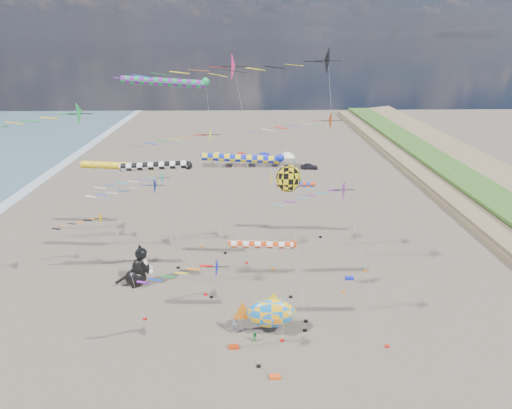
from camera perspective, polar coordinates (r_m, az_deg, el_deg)
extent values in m
plane|color=brown|center=(34.45, -1.57, -26.33)|extent=(260.00, 260.00, 0.00)
cone|color=green|center=(35.20, -22.88, 11.89)|extent=(2.08, 2.23, 2.30)
cylinder|color=#B2B2B2|center=(37.85, -18.89, -3.21)|extent=(2.34, 0.02, 20.39)
cube|color=black|center=(42.79, -15.58, -15.45)|extent=(0.36, 0.24, 0.20)
cone|color=#0AC8DC|center=(50.52, -11.30, 4.16)|extent=(1.72, 1.84, 1.89)
cylinder|color=#B2B2B2|center=(52.15, -9.51, -1.11)|extent=(2.55, 0.02, 10.18)
cube|color=black|center=(54.20, -7.84, -5.92)|extent=(0.36, 0.24, 0.20)
cone|color=#C73800|center=(42.64, 13.16, 11.32)|extent=(2.29, 2.45, 2.52)
cylinder|color=#B2B2B2|center=(45.68, 14.35, 0.19)|extent=(3.63, 0.02, 17.92)
cube|color=black|center=(50.17, 15.36, -9.16)|extent=(0.36, 0.24, 0.20)
cone|color=#0713BA|center=(30.29, -3.14, -8.14)|extent=(1.75, 1.87, 1.93)
cylinder|color=#B2B2B2|center=(33.29, -1.27, -15.86)|extent=(1.89, 0.02, 10.48)
cube|color=black|center=(36.74, 0.38, -22.09)|extent=(0.36, 0.24, 0.20)
cone|color=purple|center=(31.54, 16.09, 1.57)|extent=(1.80, 1.93, 1.99)
cylinder|color=#B2B2B2|center=(35.37, 17.25, -9.86)|extent=(3.22, 0.02, 15.09)
cube|color=black|center=(40.26, 18.23, -18.68)|extent=(0.36, 0.24, 0.20)
cone|color=#FFF91E|center=(43.97, -4.50, 10.00)|extent=(2.12, 2.27, 2.34)
cylinder|color=#B2B2B2|center=(46.43, -2.82, 0.19)|extent=(2.26, 0.02, 16.28)
cube|color=black|center=(50.08, -1.35, -8.30)|extent=(0.36, 0.24, 0.20)
cone|color=#FA2872|center=(41.35, -2.74, 19.09)|extent=(2.74, 2.93, 3.02)
cylinder|color=#B2B2B2|center=(43.72, 0.12, 3.69)|extent=(3.94, 0.02, 23.31)
cube|color=black|center=(48.87, 2.44, -9.19)|extent=(0.36, 0.24, 0.20)
cone|color=black|center=(37.41, 11.86, 19.54)|extent=(2.46, 2.64, 2.72)
cylinder|color=#B2B2B2|center=(40.18, 12.15, 2.01)|extent=(2.42, 0.02, 24.15)
cube|color=black|center=(46.03, 12.38, -12.04)|extent=(0.36, 0.24, 0.20)
cone|color=#E2A105|center=(47.82, -20.08, -2.05)|extent=(1.62, 1.73, 1.79)
cylinder|color=#B2B2B2|center=(48.93, -18.04, -5.77)|extent=(2.69, 0.02, 7.01)
cube|color=black|center=(50.24, -16.09, -9.20)|extent=(0.36, 0.24, 0.20)
cone|color=#1D34DB|center=(39.45, -11.95, 2.30)|extent=(1.85, 1.98, 2.04)
cylinder|color=#B2B2B2|center=(41.81, -9.44, -5.71)|extent=(2.70, 0.02, 12.51)
cube|color=black|center=(44.91, -7.19, -12.61)|extent=(0.36, 0.24, 0.20)
cylinder|color=#1B964A|center=(46.37, -13.07, 16.70)|extent=(9.08, 0.86, 0.86)
sphere|color=#1B964A|center=(45.72, -7.24, 17.01)|extent=(0.91, 0.91, 0.91)
cylinder|color=#B2B2B2|center=(47.95, -5.71, 4.18)|extent=(1.52, 0.02, 21.47)
cube|color=black|center=(52.30, -4.43, -6.90)|extent=(0.36, 0.24, 0.20)
cylinder|color=#1325C5|center=(37.14, -2.20, 6.63)|extent=(7.33, 0.73, 0.73)
sphere|color=#1325C5|center=(37.26, 3.48, 6.66)|extent=(0.77, 0.77, 0.77)
cylinder|color=#B2B2B2|center=(40.24, 4.28, -4.10)|extent=(1.52, 0.02, 15.66)
cube|color=black|center=(44.37, 4.97, -13.00)|extent=(0.36, 0.24, 0.20)
cylinder|color=yellow|center=(46.00, -19.11, 5.26)|extent=(8.03, 0.80, 0.80)
sphere|color=yellow|center=(44.95, -14.21, 5.43)|extent=(0.84, 0.84, 0.84)
cylinder|color=#B2B2B2|center=(47.11, -12.55, -2.14)|extent=(1.52, 0.02, 13.08)
cube|color=black|center=(50.00, -11.06, -8.83)|extent=(0.36, 0.24, 0.20)
cylinder|color=#DF3F0F|center=(53.04, 5.55, 2.86)|extent=(4.85, 0.68, 0.68)
sphere|color=#DF3F0F|center=(53.38, 8.14, 2.87)|extent=(0.71, 0.71, 0.71)
cylinder|color=#B2B2B2|center=(54.99, 8.68, -1.02)|extent=(1.52, 0.02, 7.95)
cube|color=black|center=(56.79, 9.19, -4.58)|extent=(0.36, 0.24, 0.20)
cylinder|color=#CA3D0E|center=(34.58, 0.68, -5.74)|extent=(5.58, 0.65, 0.65)
sphere|color=#CA3D0E|center=(34.78, 5.30, -5.66)|extent=(0.69, 0.69, 0.69)
cylinder|color=#B2B2B2|center=(37.37, 6.20, -12.04)|extent=(1.52, 0.02, 9.50)
cube|color=black|center=(40.31, 7.01, -17.41)|extent=(0.36, 0.24, 0.20)
cylinder|color=black|center=(38.48, -14.34, 5.39)|extent=(6.33, 0.77, 0.77)
sphere|color=black|center=(37.90, -9.66, 5.52)|extent=(0.80, 0.80, 0.80)
cylinder|color=#B2B2B2|center=(40.64, -7.92, -4.55)|extent=(1.52, 0.02, 14.94)
cube|color=black|center=(44.44, -6.40, -13.00)|extent=(0.36, 0.24, 0.20)
ellipsoid|color=yellow|center=(35.84, 4.64, 3.70)|extent=(2.20, 0.40, 2.64)
cone|color=yellow|center=(35.72, 2.24, 3.69)|extent=(0.12, 1.80, 1.80)
cylinder|color=#B2B2B2|center=(38.04, 5.95, -7.03)|extent=(2.03, 2.03, 14.32)
cube|color=black|center=(41.37, 7.14, -16.19)|extent=(0.36, 0.24, 0.20)
ellipsoid|color=blue|center=(38.30, 2.15, -15.25)|extent=(4.55, 1.85, 3.03)
cone|color=orange|center=(38.24, -1.92, -15.31)|extent=(2.22, 0.14, 2.22)
cone|color=yellow|center=(37.39, 2.51, -13.42)|extent=(1.61, 0.11, 1.61)
cylinder|color=#B2B2B2|center=(38.91, 3.87, -17.35)|extent=(0.26, 1.04, 1.93)
cube|color=red|center=(39.09, 3.74, -18.79)|extent=(0.36, 0.24, 0.20)
imported|color=gray|center=(39.42, -3.08, -16.97)|extent=(0.69, 0.69, 1.62)
imported|color=green|center=(38.62, -0.14, -18.44)|extent=(0.57, 0.46, 1.11)
imported|color=#2A2094|center=(42.11, 1.13, -14.40)|extent=(0.63, 0.65, 1.08)
cube|color=red|center=(38.37, -3.20, -19.63)|extent=(0.90, 0.44, 0.30)
cube|color=#FF5315|center=(35.90, 2.74, -23.37)|extent=(0.90, 0.44, 0.30)
cube|color=#141CC9|center=(48.29, 13.18, -10.22)|extent=(0.90, 0.44, 0.30)
cube|color=white|center=(86.06, -5.58, 6.81)|extent=(3.00, 3.00, 0.15)
pyramid|color=white|center=(85.78, -5.60, 7.48)|extent=(4.20, 4.20, 1.00)
cylinder|color=#999999|center=(85.25, -6.48, 5.81)|extent=(0.08, 0.08, 2.20)
cylinder|color=#999999|center=(85.06, -4.73, 5.84)|extent=(0.08, 0.08, 2.20)
cylinder|color=#999999|center=(87.73, -6.34, 6.31)|extent=(0.08, 0.08, 2.20)
cylinder|color=#999999|center=(87.55, -4.64, 6.34)|extent=(0.08, 0.08, 2.20)
cube|color=red|center=(85.84, -2.22, 6.86)|extent=(3.00, 3.00, 0.15)
pyramid|color=red|center=(85.55, -2.23, 7.53)|extent=(4.20, 4.20, 1.00)
cylinder|color=#999999|center=(84.95, -3.10, 5.86)|extent=(0.08, 0.08, 2.20)
cylinder|color=#999999|center=(84.91, -1.34, 5.88)|extent=(0.08, 0.08, 2.20)
cylinder|color=#999999|center=(87.44, -3.06, 6.36)|extent=(0.08, 0.08, 2.20)
cylinder|color=#999999|center=(87.40, -1.35, 6.38)|extent=(0.08, 0.08, 2.20)
cube|color=#131EC1|center=(85.91, 1.14, 6.88)|extent=(3.00, 3.00, 0.15)
pyramid|color=#131EC1|center=(85.62, 1.14, 7.56)|extent=(4.20, 4.20, 1.00)
cylinder|color=#999999|center=(84.95, 0.29, 5.89)|extent=(0.08, 0.08, 2.20)
cylinder|color=#999999|center=(85.06, 2.05, 5.90)|extent=(0.08, 0.08, 2.20)
cylinder|color=#999999|center=(87.44, 0.24, 6.39)|extent=(0.08, 0.08, 2.20)
cylinder|color=#999999|center=(87.55, 1.95, 6.40)|extent=(0.08, 0.08, 2.20)
cube|color=white|center=(86.27, 4.48, 6.89)|extent=(3.00, 3.00, 0.15)
pyramid|color=white|center=(85.99, 4.50, 7.56)|extent=(4.20, 4.20, 1.00)
cylinder|color=#999999|center=(85.24, 3.67, 5.90)|extent=(0.08, 0.08, 2.20)
cylinder|color=#999999|center=(85.50, 5.41, 5.90)|extent=(0.08, 0.08, 2.20)
cylinder|color=#999999|center=(87.72, 3.52, 6.40)|extent=(0.08, 0.08, 2.20)
cylinder|color=#999999|center=(87.97, 5.22, 6.40)|extent=(0.08, 0.08, 2.20)
imported|color=#26262D|center=(85.42, 7.60, 5.45)|extent=(3.74, 1.73, 1.24)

